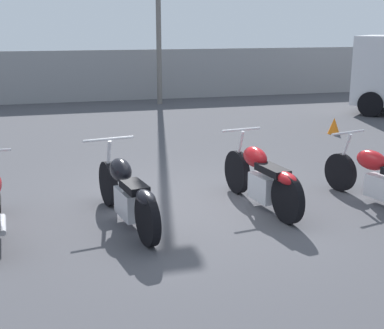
% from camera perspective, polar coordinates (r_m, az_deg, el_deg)
% --- Properties ---
extents(ground_plane, '(60.00, 60.00, 0.00)m').
position_cam_1_polar(ground_plane, '(7.59, -0.08, -4.68)').
color(ground_plane, '#424247').
extents(fence_back, '(40.00, 0.04, 1.68)m').
position_cam_1_polar(fence_back, '(18.26, -9.48, 9.31)').
color(fence_back, gray).
rests_on(fence_back, ground_plane).
extents(motorcycle_slot_2, '(0.74, 2.22, 1.01)m').
position_cam_1_polar(motorcycle_slot_2, '(6.92, -6.95, -3.02)').
color(motorcycle_slot_2, black).
rests_on(motorcycle_slot_2, ground_plane).
extents(motorcycle_slot_3, '(0.63, 2.06, 1.03)m').
position_cam_1_polar(motorcycle_slot_3, '(7.56, 7.49, -1.40)').
color(motorcycle_slot_3, black).
rests_on(motorcycle_slot_3, ground_plane).
extents(motorcycle_slot_4, '(0.82, 2.09, 0.96)m').
position_cam_1_polar(motorcycle_slot_4, '(8.06, 19.73, -1.44)').
color(motorcycle_slot_4, black).
rests_on(motorcycle_slot_4, ground_plane).
extents(traffic_cone_far, '(0.28, 0.28, 0.39)m').
position_cam_1_polar(traffic_cone_far, '(13.08, 14.91, 4.02)').
color(traffic_cone_far, orange).
rests_on(traffic_cone_far, ground_plane).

